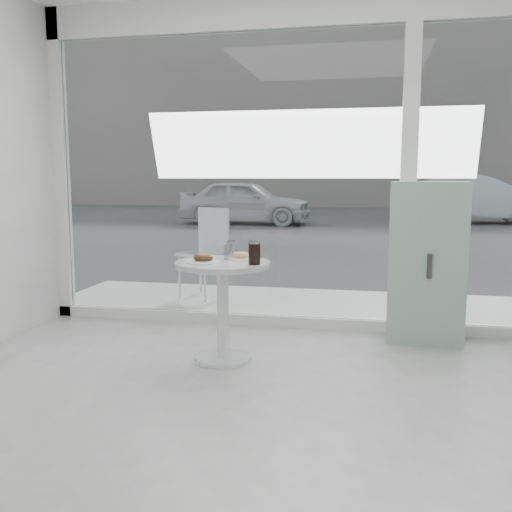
% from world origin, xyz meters
% --- Properties ---
extents(ground, '(6.00, 6.00, 0.00)m').
position_xyz_m(ground, '(0.00, 0.00, 0.00)').
color(ground, gray).
extents(room_shell, '(6.00, 6.00, 6.00)m').
position_xyz_m(room_shell, '(0.00, -0.56, 1.91)').
color(room_shell, white).
rests_on(room_shell, ground).
extents(storefront, '(5.00, 0.14, 3.00)m').
position_xyz_m(storefront, '(0.07, 3.00, 1.71)').
color(storefront, white).
rests_on(storefront, ground).
extents(main_table, '(0.72, 0.72, 0.77)m').
position_xyz_m(main_table, '(-0.50, 1.90, 0.55)').
color(main_table, silver).
rests_on(main_table, ground).
extents(patio_deck, '(5.60, 1.60, 0.05)m').
position_xyz_m(patio_deck, '(0.00, 3.80, 0.03)').
color(patio_deck, silver).
rests_on(patio_deck, ground).
extents(street, '(40.00, 24.00, 0.00)m').
position_xyz_m(street, '(0.00, 16.00, -0.00)').
color(street, '#353535').
rests_on(street, ground).
extents(far_building, '(40.00, 2.00, 8.00)m').
position_xyz_m(far_building, '(0.00, 25.00, 4.00)').
color(far_building, gray).
rests_on(far_building, ground).
extents(mint_cabinet, '(0.66, 0.46, 1.37)m').
position_xyz_m(mint_cabinet, '(1.07, 2.78, 0.68)').
color(mint_cabinet, '#8BB1A1').
rests_on(mint_cabinet, ground).
extents(patio_chair, '(0.57, 0.57, 1.00)m').
position_xyz_m(patio_chair, '(-1.23, 3.94, 0.62)').
color(patio_chair, silver).
rests_on(patio_chair, patio_deck).
extents(car_white, '(3.92, 1.70, 1.32)m').
position_xyz_m(car_white, '(-3.09, 14.28, 0.66)').
color(car_white, silver).
rests_on(car_white, street).
extents(car_silver, '(4.62, 2.00, 1.48)m').
position_xyz_m(car_silver, '(3.57, 15.91, 0.74)').
color(car_silver, '#AFB3B8').
rests_on(car_silver, street).
extents(plate_fritter, '(0.25, 0.25, 0.07)m').
position_xyz_m(plate_fritter, '(-0.62, 1.82, 0.80)').
color(plate_fritter, white).
rests_on(plate_fritter, main_table).
extents(plate_donut, '(0.23, 0.23, 0.05)m').
position_xyz_m(plate_donut, '(-0.40, 2.05, 0.79)').
color(plate_donut, white).
rests_on(plate_donut, main_table).
extents(water_tumbler_a, '(0.07, 0.07, 0.11)m').
position_xyz_m(water_tumbler_a, '(-0.49, 2.04, 0.82)').
color(water_tumbler_a, white).
rests_on(water_tumbler_a, main_table).
extents(water_tumbler_b, '(0.08, 0.08, 0.13)m').
position_xyz_m(water_tumbler_b, '(-0.49, 2.15, 0.83)').
color(water_tumbler_b, white).
rests_on(water_tumbler_b, main_table).
extents(cola_glass, '(0.09, 0.09, 0.17)m').
position_xyz_m(cola_glass, '(-0.24, 1.82, 0.85)').
color(cola_glass, white).
rests_on(cola_glass, main_table).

